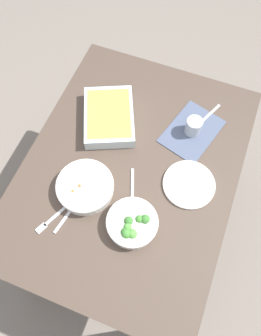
{
  "coord_description": "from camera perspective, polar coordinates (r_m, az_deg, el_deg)",
  "views": [
    {
      "loc": [
        0.55,
        0.21,
        2.0
      ],
      "look_at": [
        0.0,
        0.0,
        0.74
      ],
      "focal_mm": 34.54,
      "sensor_mm": 36.0,
      "label": 1
    }
  ],
  "objects": [
    {
      "name": "ground_plane",
      "position": [
        2.09,
        0.0,
        -8.61
      ],
      "size": [
        6.0,
        6.0,
        0.0
      ],
      "primitive_type": "plane",
      "color": "slate"
    },
    {
      "name": "dining_table",
      "position": [
        1.47,
        0.0,
        -1.48
      ],
      "size": [
        1.2,
        0.9,
        0.74
      ],
      "color": "#4C3D33",
      "rests_on": "ground_plane"
    },
    {
      "name": "placemat",
      "position": [
        1.5,
        10.78,
        6.37
      ],
      "size": [
        0.32,
        0.27,
        0.0
      ],
      "primitive_type": "cube",
      "rotation": [
        0.0,
        0.0,
        -0.28
      ],
      "color": "#4C5670",
      "rests_on": "dining_table"
    },
    {
      "name": "stew_bowl",
      "position": [
        1.34,
        -8.0,
        -3.32
      ],
      "size": [
        0.24,
        0.24,
        0.06
      ],
      "color": "silver",
      "rests_on": "dining_table"
    },
    {
      "name": "broccoli_bowl",
      "position": [
        1.28,
        0.29,
        -9.75
      ],
      "size": [
        0.21,
        0.21,
        0.07
      ],
      "color": "silver",
      "rests_on": "dining_table"
    },
    {
      "name": "baking_dish",
      "position": [
        1.49,
        -3.81,
        9.07
      ],
      "size": [
        0.36,
        0.32,
        0.06
      ],
      "color": "silver",
      "rests_on": "dining_table"
    },
    {
      "name": "drink_cup",
      "position": [
        1.47,
        11.02,
        7.1
      ],
      "size": [
        0.07,
        0.07,
        0.08
      ],
      "color": "#B2BCC6",
      "rests_on": "dining_table"
    },
    {
      "name": "side_plate",
      "position": [
        1.38,
        10.27,
        -2.86
      ],
      "size": [
        0.22,
        0.22,
        0.01
      ],
      "primitive_type": "cylinder",
      "color": "white",
      "rests_on": "dining_table"
    },
    {
      "name": "spoon_by_stew",
      "position": [
        1.34,
        -10.41,
        -7.22
      ],
      "size": [
        0.18,
        0.05,
        0.01
      ],
      "color": "silver",
      "rests_on": "dining_table"
    },
    {
      "name": "spoon_by_broccoli",
      "position": [
        1.34,
        0.32,
        -4.49
      ],
      "size": [
        0.17,
        0.08,
        0.01
      ],
      "color": "silver",
      "rests_on": "dining_table"
    },
    {
      "name": "spoon_spare",
      "position": [
        1.55,
        12.9,
        8.38
      ],
      "size": [
        0.17,
        0.09,
        0.01
      ],
      "color": "silver",
      "rests_on": "dining_table"
    },
    {
      "name": "fork_on_table",
      "position": [
        1.35,
        -13.73,
        -8.77
      ],
      "size": [
        0.17,
        0.09,
        0.01
      ],
      "color": "silver",
      "rests_on": "dining_table"
    }
  ]
}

